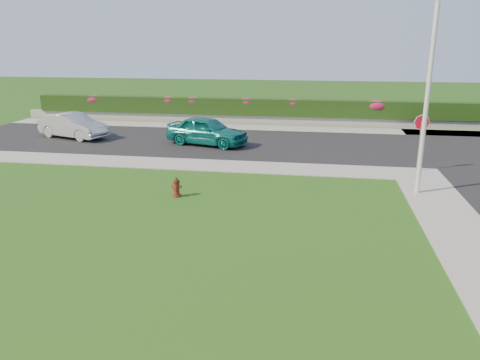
% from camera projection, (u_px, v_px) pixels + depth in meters
% --- Properties ---
extents(ground, '(120.00, 120.00, 0.00)m').
position_uv_depth(ground, '(203.00, 255.00, 12.18)').
color(ground, black).
rests_on(ground, ground).
extents(street_far, '(26.00, 8.00, 0.04)m').
position_uv_depth(street_far, '(177.00, 141.00, 26.22)').
color(street_far, black).
rests_on(street_far, ground).
extents(sidewalk_far, '(24.00, 2.00, 0.04)m').
position_uv_depth(sidewalk_far, '(124.00, 162.00, 21.64)').
color(sidewalk_far, gray).
rests_on(sidewalk_far, ground).
extents(curb_corner, '(2.00, 2.00, 0.04)m').
position_uv_depth(curb_corner, '(417.00, 174.00, 19.57)').
color(curb_corner, gray).
rests_on(curb_corner, ground).
extents(sidewalk_beyond, '(34.00, 2.00, 0.04)m').
position_uv_depth(sidewalk_beyond, '(259.00, 128.00, 30.31)').
color(sidewalk_beyond, gray).
rests_on(sidewalk_beyond, ground).
extents(retaining_wall, '(34.00, 0.40, 0.60)m').
position_uv_depth(retaining_wall, '(262.00, 120.00, 31.65)').
color(retaining_wall, gray).
rests_on(retaining_wall, ground).
extents(hedge, '(32.00, 0.90, 1.10)m').
position_uv_depth(hedge, '(262.00, 107.00, 31.50)').
color(hedge, black).
rests_on(hedge, retaining_wall).
extents(fire_hydrant, '(0.36, 0.34, 0.71)m').
position_uv_depth(fire_hydrant, '(176.00, 187.00, 16.71)').
color(fire_hydrant, '#501A0C').
rests_on(fire_hydrant, ground).
extents(sedan_teal, '(4.75, 2.95, 1.51)m').
position_uv_depth(sedan_teal, '(207.00, 131.00, 24.96)').
color(sedan_teal, '#0D6763').
rests_on(sedan_teal, street_far).
extents(sedan_silver, '(4.53, 2.81, 1.41)m').
position_uv_depth(sedan_silver, '(73.00, 126.00, 26.79)').
color(sedan_silver, '#B5B8BD').
rests_on(sedan_silver, street_far).
extents(utility_pole, '(0.16, 0.16, 6.63)m').
position_uv_depth(utility_pole, '(427.00, 103.00, 16.21)').
color(utility_pole, silver).
rests_on(utility_pole, ground).
extents(stop_sign, '(0.66, 0.14, 2.46)m').
position_uv_depth(stop_sign, '(421.00, 130.00, 19.55)').
color(stop_sign, slate).
rests_on(stop_sign, ground).
extents(flower_clump_a, '(1.30, 0.84, 0.65)m').
position_uv_depth(flower_clump_a, '(94.00, 99.00, 33.25)').
color(flower_clump_a, '#BF2054').
rests_on(flower_clump_a, hedge).
extents(flower_clump_b, '(1.20, 0.77, 0.60)m').
position_uv_depth(flower_clump_b, '(169.00, 101.00, 32.35)').
color(flower_clump_b, '#BF2054').
rests_on(flower_clump_b, hedge).
extents(flower_clump_c, '(1.17, 0.75, 0.59)m').
position_uv_depth(flower_clump_c, '(193.00, 101.00, 32.08)').
color(flower_clump_c, '#BF2054').
rests_on(flower_clump_c, hedge).
extents(flower_clump_d, '(1.17, 0.75, 0.59)m').
position_uv_depth(flower_clump_d, '(247.00, 102.00, 31.48)').
color(flower_clump_d, '#BF2054').
rests_on(flower_clump_d, hedge).
extents(flower_clump_e, '(1.16, 0.75, 0.58)m').
position_uv_depth(flower_clump_e, '(293.00, 103.00, 30.98)').
color(flower_clump_e, '#BF2054').
rests_on(flower_clump_e, hedge).
extents(flower_clump_f, '(1.46, 0.94, 0.73)m').
position_uv_depth(flower_clump_f, '(377.00, 106.00, 30.14)').
color(flower_clump_f, '#BF2054').
rests_on(flower_clump_f, hedge).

